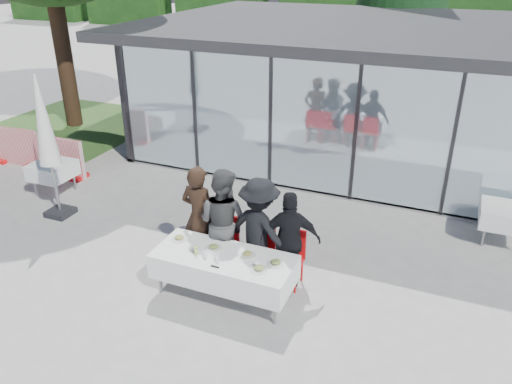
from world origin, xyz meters
TOP-DOWN VIEW (x-y plane):
  - ground at (0.00, 0.00)m, footprint 90.00×90.00m
  - pavilion at (2.00, 8.16)m, footprint 14.80×8.80m
  - treeline at (-2.00, 28.00)m, footprint 62.50×2.00m
  - dining_table at (-0.07, -0.18)m, footprint 2.26×0.96m
  - diner_a at (-0.86, 0.50)m, footprint 0.75×0.75m
  - diner_chair_a at (-0.86, 0.57)m, footprint 0.44×0.44m
  - diner_b at (-0.41, 0.50)m, footprint 1.02×1.02m
  - diner_chair_b at (-0.41, 0.57)m, footprint 0.44×0.44m
  - diner_c at (0.26, 0.50)m, footprint 1.47×1.47m
  - diner_chair_c at (0.26, 0.57)m, footprint 0.44×0.44m
  - diner_d at (0.79, 0.50)m, footprint 1.27×1.27m
  - diner_chair_d at (0.79, 0.57)m, footprint 0.44×0.44m
  - plate_a at (-0.97, -0.02)m, footprint 0.27×0.27m
  - plate_b at (-0.31, -0.06)m, footprint 0.27×0.27m
  - plate_c at (0.28, -0.04)m, footprint 0.27×0.27m
  - plate_d at (0.77, -0.09)m, footprint 0.27×0.27m
  - plate_extra at (0.59, -0.34)m, footprint 0.27×0.27m
  - juice_bottle at (-0.50, -0.31)m, footprint 0.06×0.06m
  - drinking_glasses at (0.04, -0.33)m, footprint 0.93×0.15m
  - folded_eyeglasses at (-0.05, -0.52)m, footprint 0.14×0.03m
  - spare_table_left at (-5.41, 1.79)m, footprint 0.86×0.86m
  - spare_table_right at (4.10, 3.37)m, footprint 0.86×0.86m
  - market_umbrella at (-4.52, 0.95)m, footprint 0.50×0.50m
  - grass_patch at (-8.50, 6.00)m, footprint 5.00×5.00m

SIDE VIEW (x-z plane):
  - ground at x=0.00m, z-range 0.00..0.00m
  - grass_patch at x=-8.50m, z-range 0.00..0.02m
  - diner_chair_a at x=-0.86m, z-range 0.05..1.03m
  - diner_chair_b at x=-0.41m, z-range 0.05..1.03m
  - diner_chair_c at x=0.26m, z-range 0.05..1.03m
  - diner_chair_d at x=0.79m, z-range 0.05..1.03m
  - dining_table at x=-0.07m, z-range 0.16..0.91m
  - spare_table_left at x=-5.41m, z-range 0.18..0.92m
  - spare_table_right at x=4.10m, z-range 0.18..0.92m
  - folded_eyeglasses at x=-0.05m, z-range 0.75..0.76m
  - plate_a at x=-0.97m, z-range 0.74..0.81m
  - plate_b at x=-0.31m, z-range 0.74..0.81m
  - plate_c at x=0.28m, z-range 0.74..0.81m
  - plate_d at x=0.77m, z-range 0.74..0.81m
  - plate_extra at x=0.59m, z-range 0.74..0.81m
  - drinking_glasses at x=0.04m, z-range 0.75..0.85m
  - juice_bottle at x=-0.50m, z-range 0.75..0.89m
  - diner_d at x=0.79m, z-range 0.00..1.70m
  - diner_c at x=0.26m, z-range 0.00..1.84m
  - diner_a at x=-0.86m, z-range 0.00..1.88m
  - diner_b at x=-0.41m, z-range 0.00..1.90m
  - market_umbrella at x=-4.52m, z-range 0.42..3.42m
  - pavilion at x=2.00m, z-range 0.43..3.87m
  - treeline at x=-2.00m, z-range 0.00..4.40m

